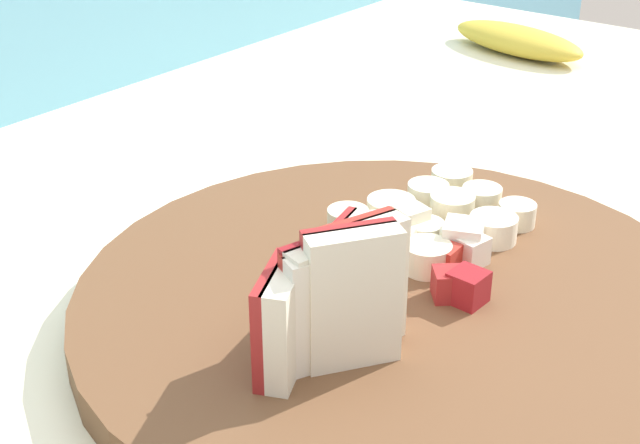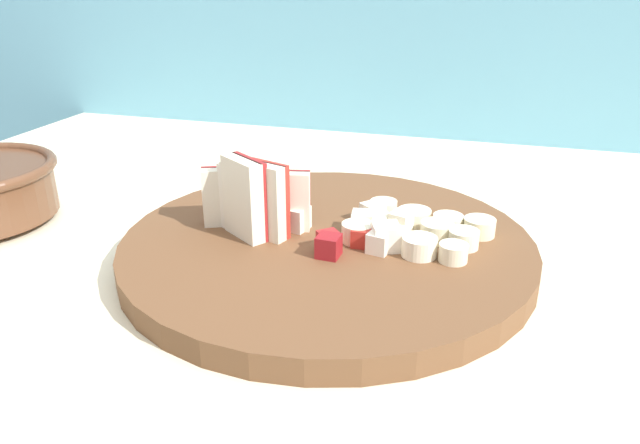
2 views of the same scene
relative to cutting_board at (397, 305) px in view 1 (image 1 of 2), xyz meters
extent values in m
cube|color=#6BADC6|center=(0.06, 0.43, -0.29)|extent=(2.40, 0.04, 1.30)
cylinder|color=brown|center=(0.00, 0.00, 0.00)|extent=(0.34, 0.34, 0.02)
cube|color=#A32323|center=(-0.06, -0.01, 0.04)|extent=(0.04, 0.03, 0.07)
cube|color=#EFE5CC|center=(-0.07, -0.02, 0.04)|extent=(0.04, 0.03, 0.07)
cube|color=#B22D23|center=(-0.05, -0.01, 0.04)|extent=(0.05, 0.02, 0.06)
cube|color=beige|center=(-0.05, -0.01, 0.04)|extent=(0.05, 0.03, 0.06)
cube|color=#B22D23|center=(-0.07, 0.00, 0.04)|extent=(0.04, 0.02, 0.06)
cube|color=white|center=(-0.07, -0.01, 0.04)|extent=(0.04, 0.03, 0.06)
cube|color=maroon|center=(-0.06, 0.00, 0.04)|extent=(0.05, 0.02, 0.06)
cube|color=#EFE5CC|center=(-0.07, -0.01, 0.04)|extent=(0.05, 0.03, 0.06)
cube|color=#A32323|center=(-0.04, 0.01, 0.04)|extent=(0.05, 0.02, 0.05)
cube|color=#EFE5CC|center=(-0.04, 0.00, 0.04)|extent=(0.05, 0.02, 0.05)
cube|color=#A32323|center=(-0.09, 0.01, 0.04)|extent=(0.04, 0.02, 0.05)
cube|color=#EFE5CC|center=(-0.09, 0.00, 0.04)|extent=(0.04, 0.03, 0.05)
cube|color=#A32323|center=(0.01, -0.03, 0.02)|extent=(0.02, 0.02, 0.02)
cube|color=beige|center=(0.03, 0.02, 0.02)|extent=(0.02, 0.02, 0.02)
cube|color=white|center=(0.06, -0.01, 0.02)|extent=(0.02, 0.02, 0.01)
cube|color=#B22D23|center=(0.03, -0.01, 0.02)|extent=(0.02, 0.02, 0.02)
cube|color=white|center=(0.03, 0.04, 0.02)|extent=(0.02, 0.02, 0.02)
cube|color=white|center=(-0.03, 0.01, 0.02)|extent=(0.02, 0.02, 0.02)
cube|color=beige|center=(0.06, 0.03, 0.02)|extent=(0.02, 0.02, 0.02)
cube|color=maroon|center=(0.01, -0.04, 0.02)|extent=(0.02, 0.02, 0.02)
cube|color=white|center=(0.05, -0.02, 0.02)|extent=(0.02, 0.02, 0.02)
cube|color=white|center=(0.05, -0.01, 0.02)|extent=(0.03, 0.03, 0.02)
cylinder|color=#F4EAC6|center=(0.03, 0.00, 0.02)|extent=(0.03, 0.03, 0.02)
cylinder|color=white|center=(0.05, 0.00, 0.02)|extent=(0.02, 0.02, 0.01)
cylinder|color=white|center=(0.08, -0.01, 0.02)|extent=(0.03, 0.03, 0.02)
cylinder|color=#F4EAC6|center=(0.10, -0.02, 0.02)|extent=(0.02, 0.02, 0.01)
cylinder|color=beige|center=(0.03, 0.03, 0.02)|extent=(0.03, 0.03, 0.01)
cylinder|color=white|center=(0.05, 0.02, 0.02)|extent=(0.02, 0.02, 0.01)
cylinder|color=beige|center=(0.09, 0.01, 0.02)|extent=(0.03, 0.03, 0.02)
cylinder|color=#F4EAC6|center=(0.11, 0.01, 0.02)|extent=(0.02, 0.02, 0.01)
cylinder|color=beige|center=(0.04, 0.06, 0.02)|extent=(0.02, 0.02, 0.01)
cylinder|color=#F4EAC6|center=(0.07, 0.05, 0.02)|extent=(0.03, 0.03, 0.01)
cylinder|color=#F4EAC6|center=(0.10, 0.04, 0.02)|extent=(0.03, 0.03, 0.01)
cylinder|color=beige|center=(0.12, 0.04, 0.02)|extent=(0.03, 0.03, 0.02)
ellipsoid|color=gold|center=(0.49, 0.17, 0.00)|extent=(0.09, 0.16, 0.03)
camera|label=1|loc=(-0.34, -0.21, 0.26)|focal=50.03mm
camera|label=2|loc=(0.12, -0.44, 0.22)|focal=33.73mm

